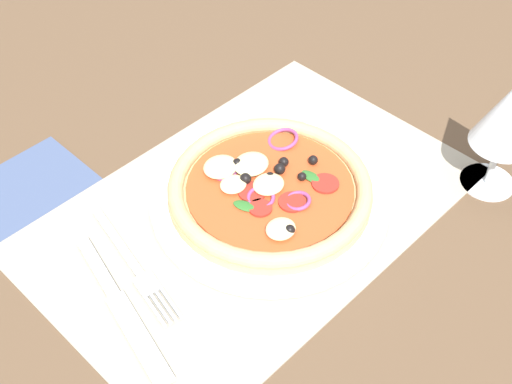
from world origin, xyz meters
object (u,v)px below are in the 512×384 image
(fork, at_px, (136,269))
(napkin, at_px, (31,189))
(wine_glass, at_px, (509,117))
(plate, at_px, (270,198))
(knife, at_px, (122,308))
(pizza, at_px, (269,188))

(fork, bearing_deg, napkin, -165.06)
(wine_glass, xyz_separation_m, napkin, (0.39, -0.38, -0.10))
(plate, height_order, napkin, plate)
(plate, xyz_separation_m, knife, (0.21, -0.00, -0.00))
(pizza, relative_size, knife, 1.17)
(fork, bearing_deg, wine_glass, 74.71)
(pizza, bearing_deg, fork, -10.00)
(plate, height_order, fork, plate)
(knife, xyz_separation_m, wine_glass, (-0.42, 0.16, 0.09))
(plate, xyz_separation_m, wine_glass, (-0.21, 0.16, 0.09))
(pizza, distance_m, knife, 0.21)
(fork, distance_m, wine_glass, 0.43)
(fork, xyz_separation_m, knife, (0.04, 0.03, 0.00))
(plate, bearing_deg, pizza, -76.82)
(fork, relative_size, knife, 0.90)
(plate, distance_m, fork, 0.17)
(pizza, height_order, wine_glass, wine_glass)
(fork, bearing_deg, pizza, 91.70)
(wine_glass, bearing_deg, knife, -21.27)
(plate, relative_size, napkin, 1.97)
(plate, bearing_deg, knife, -0.59)
(napkin, bearing_deg, plate, 129.77)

